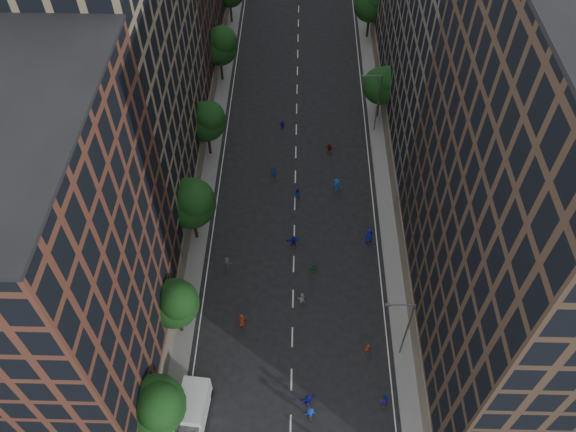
% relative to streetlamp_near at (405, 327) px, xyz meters
% --- Properties ---
extents(ground, '(240.00, 240.00, 0.00)m').
position_rel_streetlamp_near_xyz_m(ground, '(-10.37, 28.00, -5.17)').
color(ground, black).
rests_on(ground, ground).
extents(sidewalk_left, '(4.00, 105.00, 0.15)m').
position_rel_streetlamp_near_xyz_m(sidewalk_left, '(-22.37, 35.50, -5.09)').
color(sidewalk_left, slate).
rests_on(sidewalk_left, ground).
extents(sidewalk_right, '(4.00, 105.00, 0.15)m').
position_rel_streetlamp_near_xyz_m(sidewalk_right, '(1.63, 35.50, -5.09)').
color(sidewalk_right, slate).
rests_on(sidewalk_right, ground).
extents(bldg_left_a, '(14.00, 22.00, 30.00)m').
position_rel_streetlamp_near_xyz_m(bldg_left_a, '(-29.37, -1.00, 9.83)').
color(bldg_left_a, '#592F22').
rests_on(bldg_left_a, ground).
extents(bldg_left_b, '(14.00, 26.00, 34.00)m').
position_rel_streetlamp_near_xyz_m(bldg_left_b, '(-29.37, 23.00, 11.83)').
color(bldg_left_b, '#816F54').
rests_on(bldg_left_b, ground).
extents(bldg_right_a, '(14.00, 30.00, 36.00)m').
position_rel_streetlamp_near_xyz_m(bldg_right_a, '(8.63, 3.00, 12.83)').
color(bldg_right_a, '#473326').
rests_on(bldg_right_a, ground).
extents(bldg_right_b, '(14.00, 28.00, 33.00)m').
position_rel_streetlamp_near_xyz_m(bldg_right_b, '(8.63, 32.00, 11.33)').
color(bldg_right_b, '#615A50').
rests_on(bldg_right_b, ground).
extents(tree_left_0, '(5.20, 5.20, 8.83)m').
position_rel_streetlamp_near_xyz_m(tree_left_0, '(-21.38, -8.15, 0.79)').
color(tree_left_0, black).
rests_on(tree_left_0, ground).
extents(tree_left_1, '(4.80, 4.80, 8.21)m').
position_rel_streetlamp_near_xyz_m(tree_left_1, '(-21.39, 1.86, 0.38)').
color(tree_left_1, black).
rests_on(tree_left_1, ground).
extents(tree_left_2, '(5.60, 5.60, 9.45)m').
position_rel_streetlamp_near_xyz_m(tree_left_2, '(-21.36, 13.83, 1.19)').
color(tree_left_2, black).
rests_on(tree_left_2, ground).
extents(tree_left_3, '(5.00, 5.00, 8.58)m').
position_rel_streetlamp_near_xyz_m(tree_left_3, '(-21.38, 27.85, 0.65)').
color(tree_left_3, black).
rests_on(tree_left_3, ground).
extents(tree_left_4, '(5.40, 5.40, 9.08)m').
position_rel_streetlamp_near_xyz_m(tree_left_4, '(-21.37, 43.84, 0.93)').
color(tree_left_4, black).
rests_on(tree_left_4, ground).
extents(tree_right_a, '(5.00, 5.00, 8.39)m').
position_rel_streetlamp_near_xyz_m(tree_right_a, '(1.02, 35.85, 0.46)').
color(tree_right_a, black).
rests_on(tree_right_a, ground).
extents(tree_right_b, '(5.20, 5.20, 8.83)m').
position_rel_streetlamp_near_xyz_m(tree_right_b, '(1.02, 55.85, 0.79)').
color(tree_right_b, black).
rests_on(tree_right_b, ground).
extents(streetlamp_near, '(2.64, 0.22, 9.06)m').
position_rel_streetlamp_near_xyz_m(streetlamp_near, '(0.00, 0.00, 0.00)').
color(streetlamp_near, '#595B60').
rests_on(streetlamp_near, ground).
extents(streetlamp_far, '(2.64, 0.22, 9.06)m').
position_rel_streetlamp_near_xyz_m(streetlamp_far, '(0.00, 33.00, 0.00)').
color(streetlamp_far, '#595B60').
rests_on(streetlamp_far, ground).
extents(cargo_van, '(3.07, 5.71, 2.93)m').
position_rel_streetlamp_near_xyz_m(cargo_van, '(-19.15, -6.85, -3.62)').
color(cargo_van, silver).
rests_on(cargo_van, ground).
extents(skater_2, '(0.90, 0.76, 1.65)m').
position_rel_streetlamp_near_xyz_m(skater_2, '(-1.87, -5.14, -4.34)').
color(skater_2, '#1916BA').
rests_on(skater_2, ground).
extents(skater_3, '(1.16, 0.81, 1.65)m').
position_rel_streetlamp_near_xyz_m(skater_3, '(-8.59, -6.52, -4.35)').
color(skater_3, '#1531AD').
rests_on(skater_3, ground).
extents(skater_5, '(1.56, 0.93, 1.60)m').
position_rel_streetlamp_near_xyz_m(skater_5, '(-8.80, -5.29, -4.37)').
color(skater_5, '#121292').
rests_on(skater_5, ground).
extents(skater_6, '(1.05, 0.89, 1.83)m').
position_rel_streetlamp_near_xyz_m(skater_6, '(-15.48, 2.75, -4.25)').
color(skater_6, maroon).
rests_on(skater_6, ground).
extents(skater_7, '(0.64, 0.55, 1.50)m').
position_rel_streetlamp_near_xyz_m(skater_7, '(-2.99, 0.00, -4.42)').
color(skater_7, maroon).
rests_on(skater_7, ground).
extents(skater_8, '(0.80, 0.63, 1.60)m').
position_rel_streetlamp_near_xyz_m(skater_8, '(-9.46, 5.56, -4.37)').
color(skater_8, '#B1B1AD').
rests_on(skater_8, ground).
extents(skater_9, '(1.08, 0.66, 1.61)m').
position_rel_streetlamp_near_xyz_m(skater_9, '(-17.65, 9.85, -4.36)').
color(skater_9, '#39393D').
rests_on(skater_9, ground).
extents(skater_10, '(1.01, 0.43, 1.71)m').
position_rel_streetlamp_near_xyz_m(skater_10, '(-8.24, 9.15, -4.31)').
color(skater_10, '#1E6630').
rests_on(skater_10, ground).
extents(skater_11, '(1.61, 0.77, 1.67)m').
position_rel_streetlamp_near_xyz_m(skater_11, '(-10.46, 13.02, -4.33)').
color(skater_11, '#1419A6').
rests_on(skater_11, ground).
extents(skater_12, '(1.09, 0.89, 1.93)m').
position_rel_streetlamp_near_xyz_m(skater_12, '(-1.87, 13.95, -4.20)').
color(skater_12, '#111490').
rests_on(skater_12, ground).
extents(skater_13, '(0.74, 0.60, 1.75)m').
position_rel_streetlamp_near_xyz_m(skater_13, '(-13.12, 23.75, -4.29)').
color(skater_13, '#122996').
rests_on(skater_13, ground).
extents(skater_14, '(0.94, 0.79, 1.72)m').
position_rel_streetlamp_near_xyz_m(skater_14, '(-10.18, 20.39, -4.31)').
color(skater_14, '#122394').
rests_on(skater_14, ground).
extents(skater_15, '(1.38, 1.09, 1.87)m').
position_rel_streetlamp_near_xyz_m(skater_15, '(-5.25, 21.75, -4.23)').
color(skater_15, blue).
rests_on(skater_15, ground).
extents(skater_16, '(0.99, 0.49, 1.64)m').
position_rel_streetlamp_near_xyz_m(skater_16, '(-12.25, 32.80, -4.35)').
color(skater_16, '#1713A0').
rests_on(skater_16, ground).
extents(skater_17, '(1.44, 0.58, 1.51)m').
position_rel_streetlamp_near_xyz_m(skater_17, '(-5.97, 28.55, -4.41)').
color(skater_17, maroon).
rests_on(skater_17, ground).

